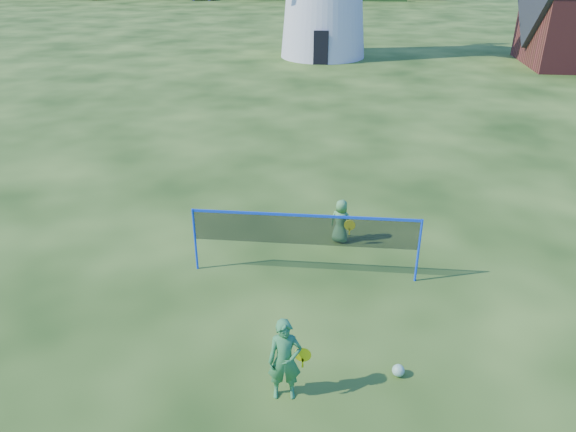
# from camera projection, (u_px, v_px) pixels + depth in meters

# --- Properties ---
(ground) EXTENTS (220.00, 220.00, 0.00)m
(ground) POSITION_uv_depth(u_px,v_px,m) (277.00, 286.00, 11.96)
(ground) COLOR black
(ground) RESTS_ON ground
(badminton_net) EXTENTS (5.05, 0.05, 1.55)m
(badminton_net) POSITION_uv_depth(u_px,v_px,m) (305.00, 231.00, 11.86)
(badminton_net) COLOR blue
(badminton_net) RESTS_ON ground
(player_girl) EXTENTS (0.72, 0.44, 1.52)m
(player_girl) POSITION_uv_depth(u_px,v_px,m) (285.00, 360.00, 8.73)
(player_girl) COLOR #327E3E
(player_girl) RESTS_ON ground
(player_boy) EXTENTS (0.68, 0.54, 1.14)m
(player_boy) POSITION_uv_depth(u_px,v_px,m) (341.00, 221.00, 13.50)
(player_boy) COLOR #509949
(player_boy) RESTS_ON ground
(play_ball) EXTENTS (0.22, 0.22, 0.22)m
(play_ball) POSITION_uv_depth(u_px,v_px,m) (398.00, 370.00, 9.44)
(play_ball) COLOR green
(play_ball) RESTS_ON ground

